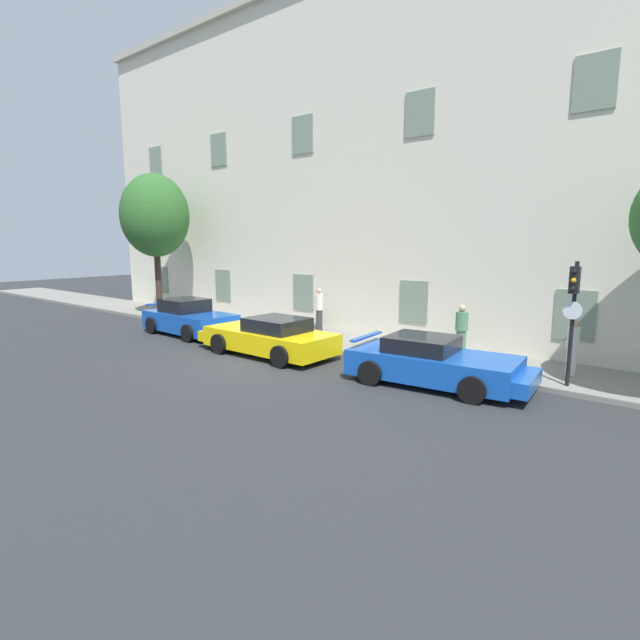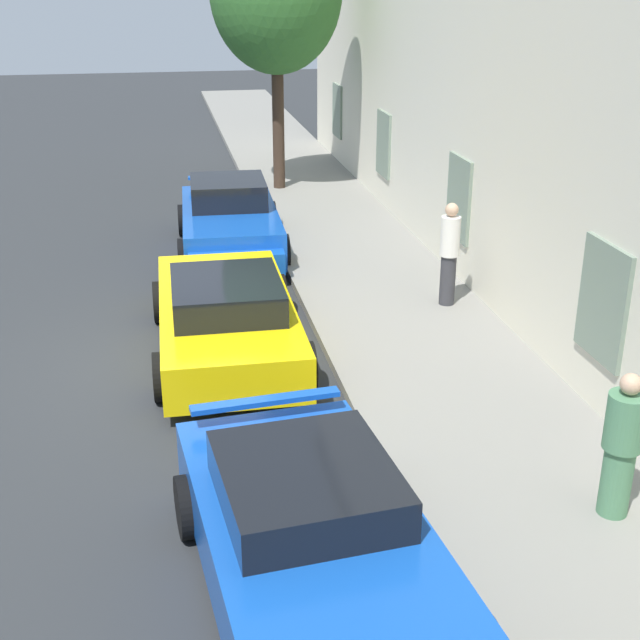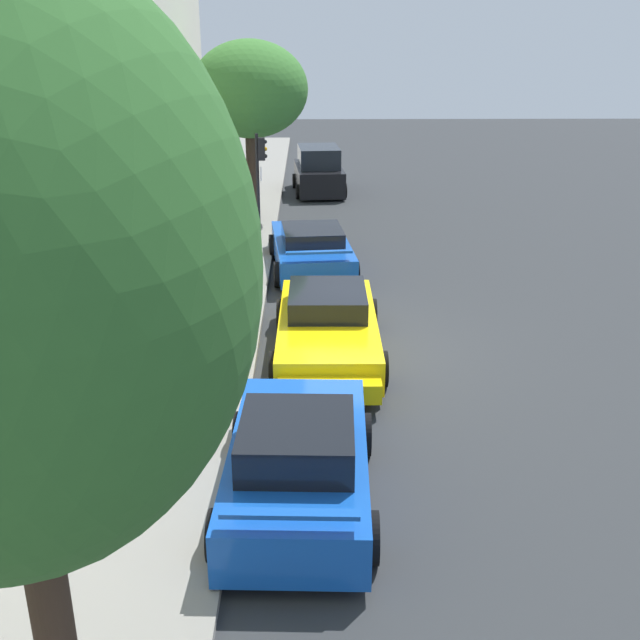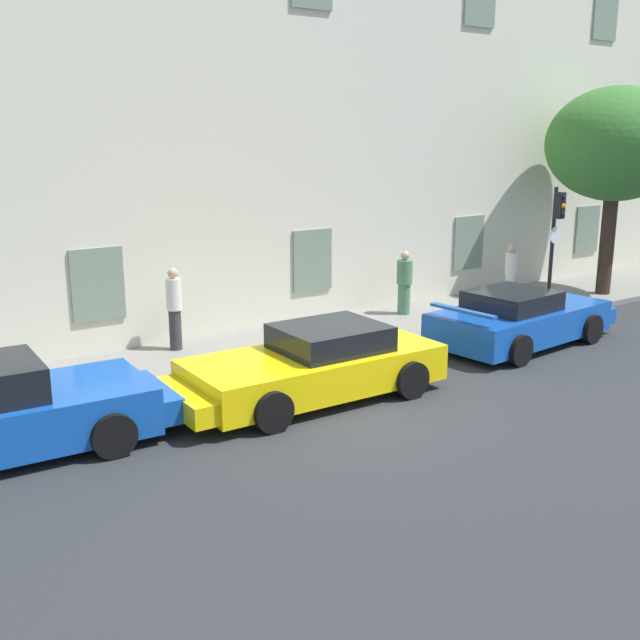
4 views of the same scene
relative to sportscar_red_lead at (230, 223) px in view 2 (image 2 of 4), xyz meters
name	(u,v)px [view 2 (image 2 of 4)]	position (x,y,z in m)	size (l,w,h in m)	color
ground_plane	(177,364)	(5.24, -1.30, -0.62)	(80.00, 80.00, 0.00)	#2B2D30
sidewalk	(419,340)	(5.24, 2.43, -0.55)	(60.00, 3.04, 0.14)	gray
sportscar_red_lead	(230,223)	(0.00, 0.00, 0.00)	(4.58, 2.26, 1.43)	#144CB2
sportscar_yellow_flank	(225,312)	(4.79, -0.52, -0.04)	(5.03, 2.23, 1.29)	yellow
sportscar_white_middle	(321,560)	(10.83, -0.20, -0.05)	(4.85, 2.48, 1.27)	#144CB2
pedestrian_admiring	(622,445)	(10.09, 3.04, 0.33)	(0.49, 0.49, 1.61)	#4C7F59
pedestrian_strolling	(449,253)	(3.98, 3.30, 0.43)	(0.46, 0.46, 1.76)	#333338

